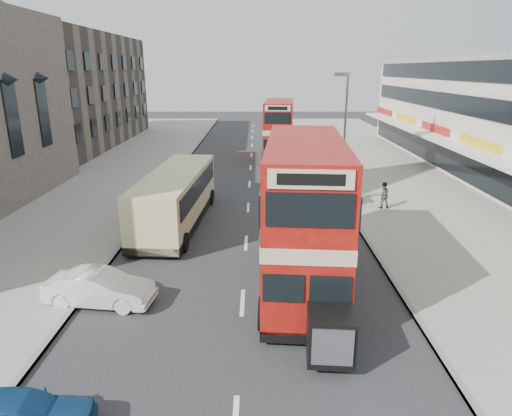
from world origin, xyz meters
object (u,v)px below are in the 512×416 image
(car_right_c, at_px, (296,149))
(car_right_b, at_px, (316,171))
(cyclist, at_px, (310,169))
(street_lamp, at_px, (344,123))
(bus_second, at_px, (279,129))
(bus_main, at_px, (304,215))
(pedestrian_near, at_px, (383,195))
(coach, at_px, (176,196))
(car_left_near, at_px, (15,416))
(car_left_front, at_px, (100,288))
(car_right_a, at_px, (325,196))
(pedestrian_far, at_px, (336,150))

(car_right_c, bearing_deg, car_right_b, 5.89)
(cyclist, bearing_deg, street_lamp, -64.32)
(bus_second, bearing_deg, bus_main, 93.92)
(street_lamp, xyz_separation_m, car_right_c, (-2.04, 13.20, -4.09))
(car_right_b, height_order, pedestrian_near, pedestrian_near)
(coach, height_order, car_left_near, coach)
(bus_main, xyz_separation_m, car_left_front, (-7.60, -1.51, -2.33))
(car_right_b, bearing_deg, bus_main, -5.86)
(street_lamp, distance_m, car_right_c, 13.97)
(bus_main, height_order, coach, bus_main)
(car_right_a, bearing_deg, street_lamp, 154.98)
(bus_second, height_order, coach, bus_second)
(car_left_near, bearing_deg, car_left_front, -1.21)
(pedestrian_far, relative_size, cyclist, 0.84)
(street_lamp, xyz_separation_m, cyclist, (-1.73, 3.94, -4.06))
(car_right_a, xyz_separation_m, car_right_c, (-0.38, 16.71, 0.10))
(coach, relative_size, pedestrian_near, 6.38)
(car_right_a, height_order, cyclist, cyclist)
(bus_main, height_order, car_right_a, bus_main)
(bus_main, bearing_deg, pedestrian_far, -98.25)
(car_right_b, bearing_deg, pedestrian_far, 161.60)
(street_lamp, xyz_separation_m, coach, (-10.45, -7.04, -3.15))
(car_right_b, height_order, car_right_c, car_right_c)
(street_lamp, bearing_deg, car_left_near, -117.42)
(bus_second, bearing_deg, car_right_a, 102.29)
(bus_main, relative_size, car_right_b, 2.51)
(bus_main, xyz_separation_m, pedestrian_far, (5.67, 25.60, -1.93))
(car_left_near, height_order, car_left_front, car_left_front)
(street_lamp, xyz_separation_m, car_left_near, (-11.63, -22.42, -4.17))
(car_right_c, relative_size, pedestrian_far, 2.26)
(pedestrian_near, bearing_deg, car_left_front, 40.06)
(car_left_near, height_order, car_right_c, car_right_c)
(coach, height_order, cyclist, coach)
(car_right_c, bearing_deg, car_left_front, -17.01)
(car_right_a, bearing_deg, bus_main, -12.47)
(bus_main, distance_m, car_left_front, 8.09)
(coach, bearing_deg, cyclist, 55.12)
(bus_main, bearing_deg, coach, -46.00)
(car_left_front, relative_size, pedestrian_near, 2.39)
(car_right_b, height_order, pedestrian_far, pedestrian_far)
(bus_second, relative_size, car_right_b, 2.34)
(car_right_b, relative_size, car_right_c, 1.02)
(pedestrian_far, xyz_separation_m, cyclist, (-3.23, -7.07, -0.33))
(bus_main, distance_m, bus_second, 27.20)
(car_left_front, bearing_deg, car_right_c, -10.74)
(street_lamp, relative_size, car_right_b, 1.95)
(car_right_c, bearing_deg, pedestrian_far, 59.51)
(coach, relative_size, car_right_b, 2.54)
(bus_main, xyz_separation_m, car_right_a, (2.51, 11.09, -2.38))
(bus_main, height_order, car_left_near, bus_main)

